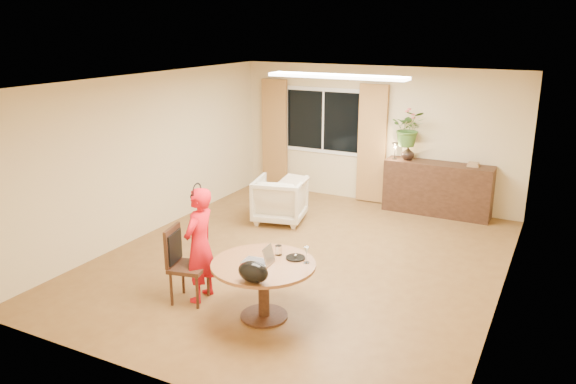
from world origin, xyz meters
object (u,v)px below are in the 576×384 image
object	(u,v)px
armchair	(280,200)
sideboard	(437,189)
dining_chair	(189,265)
dining_table	(264,275)
child	(200,245)

from	to	relation	value
armchair	sideboard	xyz separation A→B (m)	(2.35, 1.65, 0.08)
dining_chair	sideboard	bearing A→B (deg)	55.13
dining_table	dining_chair	size ratio (longest dim) A/B	1.26
dining_chair	child	bearing A→B (deg)	38.95
dining_table	dining_chair	distance (m)	1.03
dining_table	armchair	world-z (taller)	armchair
child	armchair	xyz separation A→B (m)	(-0.48, 3.02, -0.33)
dining_chair	child	xyz separation A→B (m)	(0.09, 0.12, 0.24)
dining_chair	armchair	distance (m)	3.17
child	sideboard	xyz separation A→B (m)	(1.86, 4.67, -0.25)
dining_chair	sideboard	world-z (taller)	dining_chair
dining_table	child	size ratio (longest dim) A/B	0.84
child	dining_table	bearing A→B (deg)	83.59
dining_table	sideboard	bearing A→B (deg)	78.85
dining_chair	sideboard	size ratio (longest dim) A/B	0.51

